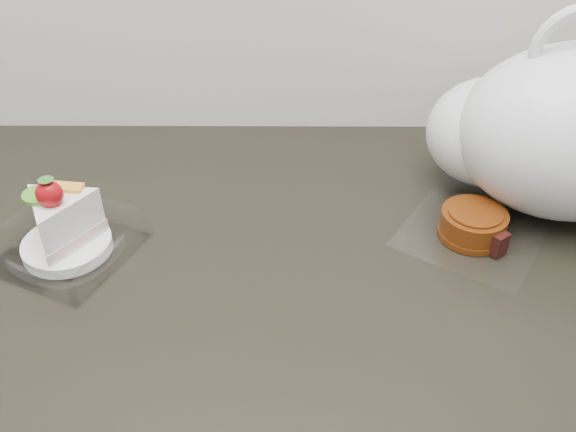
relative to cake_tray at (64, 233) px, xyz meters
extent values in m
cube|color=black|center=(0.20, 0.04, -0.05)|extent=(2.04, 0.64, 0.04)
cube|color=white|center=(0.00, 0.00, -0.03)|extent=(0.21, 0.21, 0.00)
cylinder|color=white|center=(0.00, 0.00, -0.02)|extent=(0.12, 0.12, 0.02)
ellipsoid|color=red|center=(0.00, -0.01, 0.07)|extent=(0.03, 0.03, 0.04)
cone|color=#2D7223|center=(0.00, -0.01, 0.09)|extent=(0.02, 0.02, 0.01)
cylinder|color=#58A830|center=(-0.02, 0.00, 0.06)|extent=(0.04, 0.04, 0.01)
cube|color=#FF9930|center=(0.00, 0.02, 0.06)|extent=(0.05, 0.03, 0.01)
cube|color=white|center=(0.54, 0.04, -0.03)|extent=(0.24, 0.24, 0.00)
cylinder|color=#602D0B|center=(0.54, 0.04, -0.01)|extent=(0.12, 0.12, 0.04)
cylinder|color=#602D0B|center=(0.54, 0.04, -0.03)|extent=(0.12, 0.12, 0.01)
cylinder|color=#602D0B|center=(0.54, 0.04, 0.01)|extent=(0.10, 0.10, 0.00)
cube|color=black|center=(0.56, 0.00, -0.02)|extent=(0.03, 0.03, 0.03)
ellipsoid|color=white|center=(0.68, 0.11, 0.09)|extent=(0.37, 0.32, 0.24)
ellipsoid|color=white|center=(0.58, 0.16, 0.06)|extent=(0.22, 0.21, 0.16)
camera|label=1|loc=(0.29, -0.65, 0.52)|focal=40.00mm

